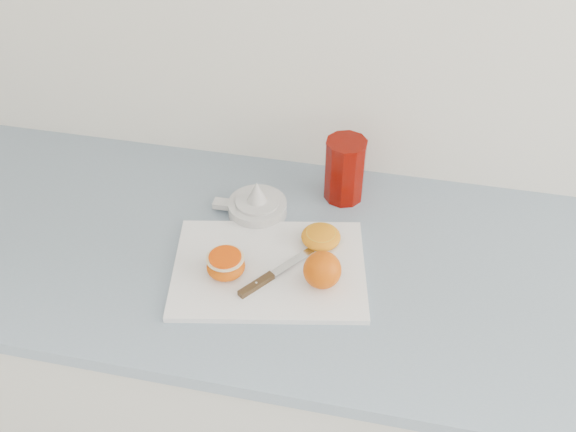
{
  "coord_description": "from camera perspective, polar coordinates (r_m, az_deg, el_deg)",
  "views": [
    {
      "loc": [
        0.02,
        0.81,
        1.78
      ],
      "look_at": [
        -0.17,
        1.73,
        0.96
      ],
      "focal_mm": 40.0,
      "sensor_mm": 36.0,
      "label": 1
    }
  ],
  "objects": [
    {
      "name": "citrus_juicer",
      "position": [
        1.34,
        -2.8,
        0.96
      ],
      "size": [
        0.16,
        0.12,
        0.08
      ],
      "color": "silver",
      "rests_on": "counter"
    },
    {
      "name": "counter",
      "position": [
        1.61,
        -0.64,
        -14.56
      ],
      "size": [
        2.62,
        0.64,
        0.89
      ],
      "color": "silver",
      "rests_on": "ground"
    },
    {
      "name": "red_tumbler",
      "position": [
        1.36,
        5.07,
        3.94
      ],
      "size": [
        0.09,
        0.09,
        0.14
      ],
      "color": "#6F0700",
      "rests_on": "counter"
    },
    {
      "name": "squeezed_shell",
      "position": [
        1.26,
        2.94,
        -1.84
      ],
      "size": [
        0.08,
        0.08,
        0.03
      ],
      "color": "orange",
      "rests_on": "cutting_board"
    },
    {
      "name": "paring_knife",
      "position": [
        1.19,
        -2.24,
        -5.76
      ],
      "size": [
        0.12,
        0.15,
        0.01
      ],
      "color": "#4C381E",
      "rests_on": "cutting_board"
    },
    {
      "name": "cutting_board",
      "position": [
        1.23,
        -1.68,
        -4.72
      ],
      "size": [
        0.41,
        0.32,
        0.01
      ],
      "primitive_type": "cube",
      "rotation": [
        0.0,
        0.0,
        0.19
      ],
      "color": "white",
      "rests_on": "counter"
    },
    {
      "name": "half_orange",
      "position": [
        1.2,
        -5.56,
        -4.36
      ],
      "size": [
        0.07,
        0.07,
        0.05
      ],
      "color": "orange",
      "rests_on": "cutting_board"
    },
    {
      "name": "whole_orange",
      "position": [
        1.17,
        3.06,
        -4.81
      ],
      "size": [
        0.07,
        0.07,
        0.07
      ],
      "color": "orange",
      "rests_on": "cutting_board"
    }
  ]
}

